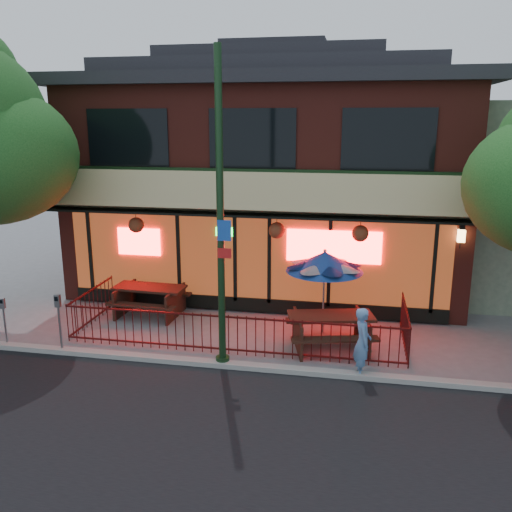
{
  "coord_description": "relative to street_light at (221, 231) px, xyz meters",
  "views": [
    {
      "loc": [
        2.9,
        -11.57,
        5.52
      ],
      "look_at": [
        0.33,
        2.0,
        2.01
      ],
      "focal_mm": 38.0,
      "sensor_mm": 36.0,
      "label": 1
    }
  ],
  "objects": [
    {
      "name": "restaurant_building",
      "position": [
        -0.0,
        7.51,
        0.98
      ],
      "size": [
        12.96,
        9.49,
        8.05
      ],
      "color": "maroon",
      "rests_on": "ground"
    },
    {
      "name": "patio_fence",
      "position": [
        -0.0,
        0.91,
        -2.52
      ],
      "size": [
        8.44,
        2.62,
        1.0
      ],
      "color": "#420E0E",
      "rests_on": "ground"
    },
    {
      "name": "curb",
      "position": [
        -0.0,
        -0.1,
        -3.09
      ],
      "size": [
        80.0,
        0.25,
        0.12
      ],
      "primitive_type": "cube",
      "color": "#999993",
      "rests_on": "ground"
    },
    {
      "name": "street_light",
      "position": [
        0.0,
        0.0,
        0.0
      ],
      "size": [
        0.43,
        0.32,
        7.0
      ],
      "color": "#163319",
      "rests_on": "ground"
    },
    {
      "name": "parking_meter_near",
      "position": [
        -4.0,
        -0.08,
        -2.15
      ],
      "size": [
        0.14,
        0.13,
        1.48
      ],
      "color": "gray",
      "rests_on": "ground"
    },
    {
      "name": "picnic_table_right",
      "position": [
        2.38,
        1.39,
        -2.57
      ],
      "size": [
        2.38,
        2.02,
        0.88
      ],
      "color": "#381C13",
      "rests_on": "ground"
    },
    {
      "name": "patio_umbrella",
      "position": [
        2.13,
        2.41,
        -1.2
      ],
      "size": [
        2.0,
        2.0,
        2.28
      ],
      "color": "gray",
      "rests_on": "ground"
    },
    {
      "name": "parking_meter_far",
      "position": [
        -5.54,
        0.0,
        -2.29
      ],
      "size": [
        0.13,
        0.12,
        1.27
      ],
      "color": "gray",
      "rests_on": "ground"
    },
    {
      "name": "ground",
      "position": [
        -0.0,
        0.4,
        -3.15
      ],
      "size": [
        80.0,
        80.0,
        0.0
      ],
      "primitive_type": "plane",
      "color": "gray",
      "rests_on": "ground"
    },
    {
      "name": "picnic_table_left",
      "position": [
        -2.86,
        2.8,
        -2.58
      ],
      "size": [
        2.09,
        1.64,
        0.86
      ],
      "color": "#361C13",
      "rests_on": "ground"
    },
    {
      "name": "pedestrian",
      "position": [
        3.14,
        0.05,
        -2.36
      ],
      "size": [
        0.46,
        0.63,
        1.58
      ],
      "primitive_type": "imported",
      "rotation": [
        0.0,
        0.0,
        1.73
      ],
      "color": "#5C84B8",
      "rests_on": "ground"
    }
  ]
}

